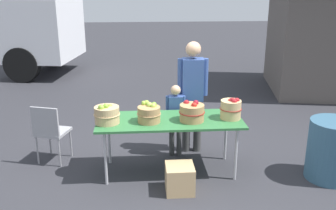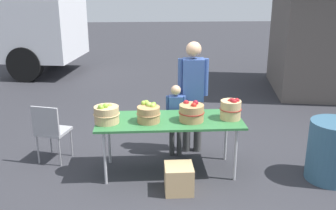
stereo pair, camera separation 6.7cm
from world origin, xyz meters
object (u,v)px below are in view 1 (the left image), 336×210
Objects in this scene: market_table at (170,123)px; apple_basket_red_0 at (192,112)px; apple_basket_green_1 at (149,113)px; trash_barrel at (332,150)px; vendor_adult at (193,89)px; produce_crate at (180,179)px; apple_basket_green_0 at (107,114)px; folding_chair at (50,129)px; apple_basket_red_1 at (231,109)px; child_customer at (176,115)px.

apple_basket_red_0 reaches higher than market_table.
apple_basket_red_0 is at bearing -0.15° from apple_basket_green_1.
trash_barrel reaches higher than market_table.
vendor_adult is 1.46m from produce_crate.
folding_chair is at bearing 151.55° from apple_basket_green_0.
apple_basket_green_0 is 1.39m from vendor_adult.
apple_basket_green_1 is 0.36× the size of folding_chair.
apple_basket_green_0 reaches higher than market_table.
apple_basket_green_0 is at bearing 152.41° from produce_crate.
apple_basket_red_1 is 0.34× the size of folding_chair.
apple_basket_red_1 is 0.79m from vendor_adult.
market_table is 0.33m from apple_basket_red_0.
apple_basket_green_1 is 0.73m from child_customer.
child_customer is at bearing 75.90° from market_table.
child_customer is at bearing 32.15° from vendor_adult.
child_customer is at bearing 87.64° from produce_crate.
vendor_adult reaches higher than trash_barrel.
trash_barrel is (1.95, -0.84, -0.24)m from child_customer.
apple_basket_red_0 is at bearing -14.13° from market_table.
apple_basket_green_0 is 1.00× the size of apple_basket_red_0.
apple_basket_green_0 is 1.15× the size of apple_basket_red_1.
folding_chair is at bearing 7.32° from child_customer.
vendor_adult is (0.66, 0.71, 0.12)m from apple_basket_green_1.
child_customer is (-0.16, 0.57, -0.23)m from apple_basket_red_0.
child_customer reaches higher than apple_basket_green_1.
apple_basket_red_0 is 1.15× the size of apple_basket_red_1.
market_table is 2.21× the size of folding_chair.
trash_barrel is (1.69, -0.98, -0.59)m from vendor_adult.
apple_basket_red_0 is 2.01m from folding_chair.
apple_basket_green_0 is 1.08× the size of apple_basket_green_1.
child_customer is at bearing 142.62° from apple_basket_red_1.
child_customer is 1.78m from folding_chair.
apple_basket_green_1 is 1.07× the size of apple_basket_red_1.
apple_basket_red_1 is at bearing 2.44° from apple_basket_green_1.
apple_basket_red_0 is 1.88m from trash_barrel.
trash_barrel is (1.28, -0.32, -0.49)m from apple_basket_red_1.
apple_basket_red_1 reaches higher than apple_basket_red_0.
apple_basket_green_1 is at bearing 50.69° from vendor_adult.
market_table is 0.83m from apple_basket_green_0.
apple_basket_green_0 is 0.31× the size of child_customer.
trash_barrel is at bearing -14.16° from apple_basket_red_1.
produce_crate is (-0.30, -1.17, -0.81)m from vendor_adult.
apple_basket_red_0 reaches higher than folding_chair.
market_table is 0.32m from apple_basket_green_1.
folding_chair is (-0.84, 0.45, -0.36)m from apple_basket_green_0.
apple_basket_red_1 is at bearing 1.72° from apple_basket_green_0.
trash_barrel is at bearing -5.42° from apple_basket_green_0.
produce_crate is (0.08, -0.54, -0.53)m from market_table.
apple_basket_red_1 is at bearing 125.88° from vendor_adult.
apple_basket_green_1 is 0.29× the size of child_customer.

